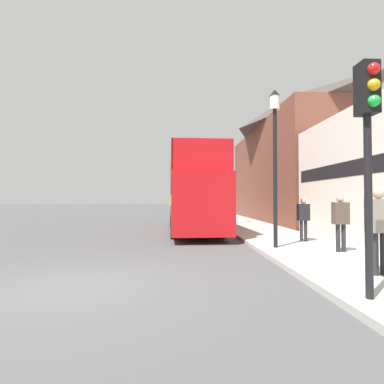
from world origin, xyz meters
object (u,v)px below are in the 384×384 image
object	(u,v)px
lamp_post_nearest	(275,139)
lamp_post_second	(225,171)
tour_bus	(193,197)
traffic_signal	(368,125)
pedestrian_nearest	(379,222)
pedestrian_second	(341,217)
pedestrian_third	(303,215)
lamp_post_third	(211,180)
parked_car_ahead_of_bus	(197,212)

from	to	relation	value
lamp_post_nearest	lamp_post_second	bearing A→B (deg)	91.45
tour_bus	lamp_post_second	bearing A→B (deg)	49.59
lamp_post_nearest	traffic_signal	bearing A→B (deg)	-91.67
pedestrian_nearest	pedestrian_second	xyz separation A→B (m)	(0.69, 2.73, -0.07)
tour_bus	traffic_signal	bearing A→B (deg)	-80.70
pedestrian_third	lamp_post_third	bearing A→B (deg)	95.42
parked_car_ahead_of_bus	lamp_post_third	world-z (taller)	lamp_post_third
pedestrian_nearest	lamp_post_second	bearing A→B (deg)	95.52
traffic_signal	lamp_post_third	bearing A→B (deg)	89.91
parked_car_ahead_of_bus	pedestrian_nearest	size ratio (longest dim) A/B	2.19
pedestrian_nearest	tour_bus	bearing A→B (deg)	108.68
parked_car_ahead_of_bus	pedestrian_third	bearing A→B (deg)	-78.14
tour_bus	pedestrian_second	distance (m)	8.45
tour_bus	traffic_signal	world-z (taller)	tour_bus
pedestrian_nearest	lamp_post_third	distance (m)	22.12
lamp_post_third	traffic_signal	bearing A→B (deg)	-90.09
pedestrian_third	pedestrian_second	bearing A→B (deg)	-84.91
pedestrian_nearest	lamp_post_third	bearing A→B (deg)	92.92
tour_bus	lamp_post_third	xyz separation A→B (m)	(2.29, 11.88, 1.67)
tour_bus	pedestrian_nearest	distance (m)	10.67
pedestrian_nearest	lamp_post_third	xyz separation A→B (m)	(-1.12, 21.98, 2.25)
tour_bus	pedestrian_second	size ratio (longest dim) A/B	5.78
lamp_post_third	lamp_post_nearest	bearing A→B (deg)	-89.65
pedestrian_second	lamp_post_third	world-z (taller)	lamp_post_third
pedestrian_second	tour_bus	bearing A→B (deg)	119.13
pedestrian_second	lamp_post_third	bearing A→B (deg)	95.38
tour_bus	lamp_post_nearest	distance (m)	7.14
pedestrian_second	lamp_post_nearest	bearing A→B (deg)	151.79
parked_car_ahead_of_bus	lamp_post_third	distance (m)	5.67
tour_bus	lamp_post_third	bearing A→B (deg)	77.33
pedestrian_third	lamp_post_second	xyz separation A→B (m)	(-1.73, 7.85, 2.44)
pedestrian_nearest	pedestrian_third	size ratio (longest dim) A/B	1.13
lamp_post_nearest	lamp_post_third	world-z (taller)	lamp_post_nearest
parked_car_ahead_of_bus	lamp_post_third	size ratio (longest dim) A/B	0.82
pedestrian_second	lamp_post_second	bearing A→B (deg)	100.84
tour_bus	lamp_post_second	size ratio (longest dim) A/B	2.00
pedestrian_third	lamp_post_nearest	size ratio (longest dim) A/B	0.31
pedestrian_nearest	pedestrian_third	distance (m)	4.98
tour_bus	pedestrian_second	bearing A→B (deg)	-62.62
pedestrian_second	lamp_post_nearest	world-z (taller)	lamp_post_nearest
traffic_signal	lamp_post_nearest	size ratio (longest dim) A/B	0.73
parked_car_ahead_of_bus	pedestrian_third	xyz separation A→B (m)	(3.25, -12.36, 0.42)
pedestrian_nearest	pedestrian_second	world-z (taller)	pedestrian_nearest
parked_car_ahead_of_bus	lamp_post_nearest	bearing A→B (deg)	-85.58
pedestrian_second	pedestrian_nearest	bearing A→B (deg)	-104.22
pedestrian_second	pedestrian_third	distance (m)	2.24
traffic_signal	lamp_post_second	xyz separation A→B (m)	(-0.08, 14.26, 0.63)
pedestrian_third	lamp_post_third	distance (m)	17.26
tour_bus	pedestrian_third	world-z (taller)	tour_bus
lamp_post_nearest	lamp_post_third	size ratio (longest dim) A/B	1.07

